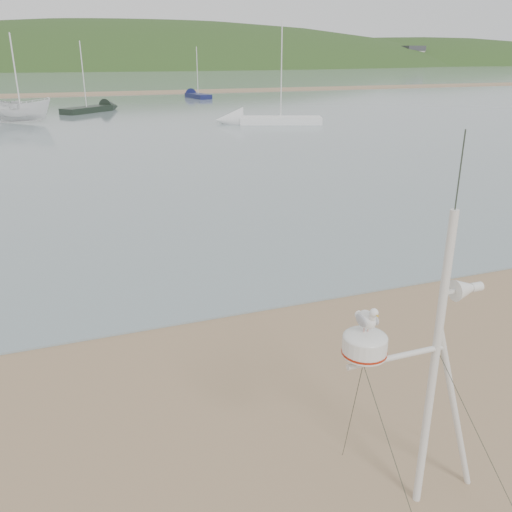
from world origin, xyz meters
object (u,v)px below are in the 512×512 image
object	(u,v)px
sailboat_dark_mid	(100,108)
sailboat_blue_far	(193,95)
boat_white	(18,89)
sailboat_white_near	(251,120)
mast_rig	(425,430)

from	to	relation	value
sailboat_dark_mid	sailboat_blue_far	distance (m)	17.76
boat_white	sailboat_dark_mid	distance (m)	9.85
sailboat_dark_mid	sailboat_white_near	xyz separation A→B (m)	(9.53, -13.78, -0.00)
sailboat_dark_mid	sailboat_white_near	bearing A→B (deg)	-55.32
mast_rig	boat_white	distance (m)	41.58
mast_rig	sailboat_blue_far	bearing A→B (deg)	77.84
sailboat_dark_mid	sailboat_white_near	size ratio (longest dim) A/B	0.80
sailboat_white_near	sailboat_blue_far	world-z (taller)	sailboat_white_near
boat_white	sailboat_white_near	size ratio (longest dim) A/B	0.60
boat_white	sailboat_dark_mid	size ratio (longest dim) A/B	0.74
boat_white	sailboat_blue_far	size ratio (longest dim) A/B	0.77
sailboat_dark_mid	sailboat_blue_far	size ratio (longest dim) A/B	1.03
mast_rig	sailboat_blue_far	xyz separation A→B (m)	(13.24, 61.48, -0.73)
sailboat_white_near	sailboat_dark_mid	bearing A→B (deg)	124.68
sailboat_white_near	mast_rig	bearing A→B (deg)	-107.22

